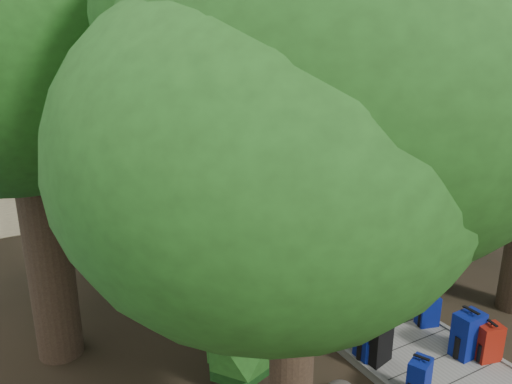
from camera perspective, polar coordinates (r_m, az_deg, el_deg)
ground at (r=11.18m, az=3.76°, el=-8.68°), size 120.00×120.00×0.00m
sand_beach at (r=25.47m, az=-16.42°, el=5.57°), size 40.00×22.00×0.02m
boardwalk at (r=11.92m, az=1.12°, el=-6.60°), size 2.00×12.00×0.12m
backpack_left_a at (r=7.60m, az=18.16°, el=-19.46°), size 0.42×0.37×0.66m
backpack_left_b at (r=8.12m, az=13.71°, el=-15.95°), size 0.48×0.39×0.78m
backpack_left_c at (r=8.17m, az=13.03°, el=-15.51°), size 0.45×0.32×0.82m
backpack_left_d at (r=9.20m, az=6.68°, el=-12.22°), size 0.39×0.32×0.52m
backpack_right_a at (r=8.73m, az=25.07°, el=-15.12°), size 0.42×0.34×0.66m
backpack_right_b at (r=8.67m, az=23.07°, el=-14.53°), size 0.45×0.32×0.81m
backpack_right_c at (r=9.29m, az=19.05°, el=-12.54°), size 0.40×0.34×0.60m
backpack_right_d at (r=9.62m, az=17.10°, el=-11.65°), size 0.34×0.26×0.48m
duffel_right_khaki at (r=9.93m, az=15.03°, el=-10.80°), size 0.43×0.61×0.39m
duffel_right_black at (r=10.44m, az=10.84°, el=-8.82°), size 0.55×0.79×0.46m
suitcase_on_boardwalk at (r=8.74m, az=9.42°, el=-13.52°), size 0.47×0.33×0.66m
lone_suitcase_on_sand at (r=18.21m, az=-9.96°, el=2.52°), size 0.40×0.25×0.60m
hat_brown at (r=7.88m, az=13.73°, el=-13.23°), size 0.38×0.38×0.11m
hat_white at (r=7.99m, az=13.46°, el=-12.35°), size 0.38×0.38×0.13m
kayak at (r=19.86m, az=-22.31°, el=2.29°), size 1.33×3.37×0.33m
sun_lounger at (r=20.63m, az=-4.47°, el=4.52°), size 1.22×2.07×0.64m
tree_right_b at (r=12.91m, az=26.46°, el=17.46°), size 5.95×5.95×10.62m
tree_right_c at (r=13.47m, az=12.99°, el=17.54°), size 5.83×5.83×10.08m
tree_right_d at (r=16.81m, az=14.04°, el=19.24°), size 6.10×6.10×11.19m
tree_right_e at (r=18.82m, az=3.72°, el=17.65°), size 5.57×5.57×10.02m
tree_right_f at (r=21.48m, az=6.58°, el=18.07°), size 5.84×5.84×10.42m
tree_left_a at (r=4.74m, az=4.54°, el=-1.76°), size 4.02×4.02×6.70m
tree_left_b at (r=7.63m, az=-25.48°, el=16.26°), size 5.52×5.52×9.93m
tree_left_c at (r=11.56m, az=-21.56°, el=11.91°), size 4.65×4.65×8.08m
tree_back_a at (r=23.26m, az=-19.85°, el=15.77°), size 5.38×5.38×9.31m
tree_back_b at (r=25.33m, az=-14.30°, el=18.48°), size 6.30×6.30×11.24m
tree_back_c at (r=26.31m, az=-6.01°, el=15.96°), size 4.78×4.78×8.61m
palm_right_a at (r=16.94m, az=-0.89°, el=14.01°), size 4.59×4.59×7.83m
palm_right_b at (r=21.49m, az=-0.77°, el=14.17°), size 3.84×3.84×7.42m
palm_right_c at (r=22.48m, az=-9.18°, el=13.10°), size 4.17×4.17×6.64m
palm_left_a at (r=15.39m, az=-24.02°, el=10.49°), size 4.34×4.34×6.91m
rock_left_b at (r=8.22m, az=-1.66°, el=-18.32°), size 0.38×0.34×0.21m
rock_left_c at (r=10.79m, az=-4.85°, el=-8.83°), size 0.55×0.49×0.30m
rock_left_d at (r=13.17m, az=-13.83°, el=-4.59°), size 0.33×0.30×0.18m
rock_right_a at (r=9.78m, az=25.24°, el=-13.92°), size 0.34×0.31×0.19m
rock_right_b at (r=11.60m, az=16.65°, el=-7.81°), size 0.41×0.37×0.23m
rock_right_c at (r=13.23m, az=8.31°, el=-4.14°), size 0.34×0.30×0.19m
rock_right_d at (r=15.60m, az=5.24°, el=-0.37°), size 0.62×0.56×0.34m
shrub_left_a at (r=7.70m, az=-1.14°, el=-16.87°), size 1.26×1.26×1.14m
shrub_left_b at (r=11.37m, az=-7.33°, el=-6.27°), size 0.82×0.82×0.74m
shrub_left_c at (r=14.16m, az=-15.70°, el=-1.00°), size 1.34×1.34×1.20m
shrub_right_a at (r=10.57m, az=19.50°, el=-8.85°), size 0.92×0.92×0.83m
shrub_right_b at (r=13.58m, az=7.94°, el=-1.59°), size 1.18×1.18×1.06m
shrub_right_c at (r=16.84m, az=-1.16°, el=1.97°), size 0.96×0.96×0.87m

